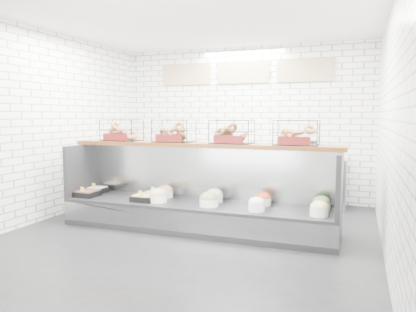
% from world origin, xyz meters
% --- Properties ---
extents(ground, '(5.50, 5.50, 0.00)m').
position_xyz_m(ground, '(0.00, 0.00, 0.00)').
color(ground, black).
rests_on(ground, ground).
extents(room_shell, '(5.02, 5.51, 3.01)m').
position_xyz_m(room_shell, '(0.00, 0.60, 2.06)').
color(room_shell, white).
rests_on(room_shell, ground).
extents(display_case, '(4.00, 0.90, 1.20)m').
position_xyz_m(display_case, '(0.01, 0.34, 0.33)').
color(display_case, black).
rests_on(display_case, ground).
extents(bagel_shelf, '(4.10, 0.50, 0.40)m').
position_xyz_m(bagel_shelf, '(-0.01, 0.52, 1.38)').
color(bagel_shelf, '#46260F').
rests_on(bagel_shelf, display_case).
extents(prep_counter, '(4.00, 0.60, 1.20)m').
position_xyz_m(prep_counter, '(-0.01, 2.43, 0.47)').
color(prep_counter, '#93969B').
rests_on(prep_counter, ground).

